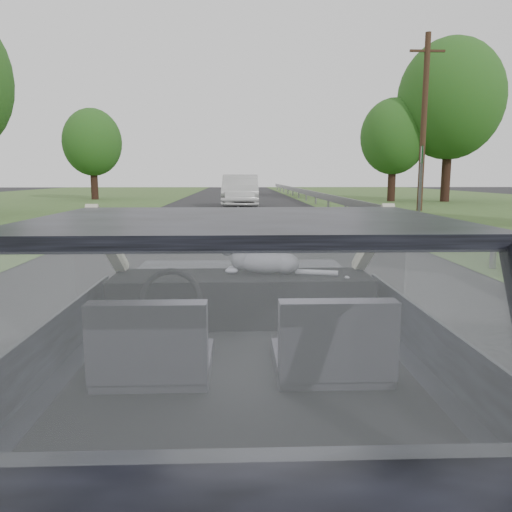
{
  "coord_description": "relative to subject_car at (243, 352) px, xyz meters",
  "views": [
    {
      "loc": [
        -0.02,
        -2.41,
        1.61
      ],
      "look_at": [
        0.09,
        0.56,
        1.13
      ],
      "focal_mm": 35.0,
      "sensor_mm": 36.0,
      "label": 1
    }
  ],
  "objects": [
    {
      "name": "ground",
      "position": [
        0.0,
        0.0,
        -0.72
      ],
      "size": [
        140.0,
        140.0,
        0.0
      ],
      "primitive_type": "plane",
      "color": "#343438",
      "rests_on": "ground"
    },
    {
      "name": "subject_car",
      "position": [
        0.0,
        0.0,
        0.0
      ],
      "size": [
        1.8,
        4.0,
        1.45
      ],
      "primitive_type": "cube",
      "color": "black",
      "rests_on": "ground"
    },
    {
      "name": "dashboard",
      "position": [
        0.0,
        0.62,
        0.12
      ],
      "size": [
        1.58,
        0.45,
        0.3
      ],
      "primitive_type": "cube",
      "color": "black",
      "rests_on": "subject_car"
    },
    {
      "name": "driver_seat",
      "position": [
        -0.4,
        -0.29,
        0.16
      ],
      "size": [
        0.5,
        0.72,
        0.42
      ],
      "primitive_type": "cube",
      "color": "#23212A",
      "rests_on": "subject_car"
    },
    {
      "name": "passenger_seat",
      "position": [
        0.4,
        -0.29,
        0.16
      ],
      "size": [
        0.5,
        0.72,
        0.42
      ],
      "primitive_type": "cube",
      "color": "#23212A",
      "rests_on": "subject_car"
    },
    {
      "name": "steering_wheel",
      "position": [
        -0.4,
        0.33,
        0.2
      ],
      "size": [
        0.36,
        0.36,
        0.04
      ],
      "primitive_type": "torus",
      "color": "black",
      "rests_on": "dashboard"
    },
    {
      "name": "cat",
      "position": [
        0.15,
        0.66,
        0.35
      ],
      "size": [
        0.56,
        0.25,
        0.24
      ],
      "primitive_type": "ellipsoid",
      "rotation": [
        0.0,
        0.0,
        -0.16
      ],
      "color": "gray",
      "rests_on": "dashboard"
    },
    {
      "name": "guardrail",
      "position": [
        4.3,
        10.0,
        -0.15
      ],
      "size": [
        0.05,
        90.0,
        0.32
      ],
      "primitive_type": "cube",
      "color": "gray",
      "rests_on": "ground"
    },
    {
      "name": "other_car",
      "position": [
        0.1,
        23.22,
        0.11
      ],
      "size": [
        2.06,
        5.12,
        1.68
      ],
      "primitive_type": "imported",
      "rotation": [
        0.0,
        0.0,
        -0.01
      ],
      "color": "silver",
      "rests_on": "ground"
    },
    {
      "name": "highway_sign",
      "position": [
        7.07,
        16.9,
        0.64
      ],
      "size": [
        0.45,
        1.07,
        2.73
      ],
      "primitive_type": "cube",
      "rotation": [
        0.0,
        0.0,
        -0.32
      ],
      "color": "#0A4313",
      "rests_on": "ground"
    },
    {
      "name": "utility_pole",
      "position": [
        8.39,
        20.47,
        3.2
      ],
      "size": [
        0.32,
        0.32,
        7.85
      ],
      "primitive_type": "cylinder",
      "rotation": [
        0.0,
        0.0,
        0.33
      ],
      "color": "#2E2016",
      "rests_on": "ground"
    },
    {
      "name": "tree_2",
      "position": [
        9.74,
        29.22,
        2.38
      ],
      "size": [
        5.42,
        5.42,
        6.22
      ],
      "primitive_type": null,
      "rotation": [
        0.0,
        0.0,
        -0.42
      ],
      "color": "#25591E",
      "rests_on": "ground"
    },
    {
      "name": "tree_3",
      "position": [
        12.98,
        28.65,
        4.07
      ],
      "size": [
        7.56,
        7.56,
        9.58
      ],
      "primitive_type": null,
      "rotation": [
        0.0,
        0.0,
        0.22
      ],
      "color": "#25591E",
      "rests_on": "ground"
    },
    {
      "name": "tree_6",
      "position": [
        -9.84,
        32.42,
        2.24
      ],
      "size": [
        4.68,
        4.68,
        5.93
      ],
      "primitive_type": null,
      "rotation": [
        0.0,
        0.0,
        -0.22
      ],
      "color": "#25591E",
      "rests_on": "ground"
    }
  ]
}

